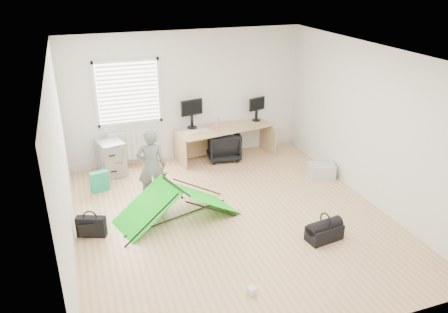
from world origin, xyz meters
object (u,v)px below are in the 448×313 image
object	(u,v)px
filing_cabinet	(111,157)
office_chair	(223,145)
monitor_right	(256,112)
laptop_bag	(91,227)
desk	(225,143)
monitor_left	(192,118)
thermos	(217,124)
kite	(177,202)
duffel_bag	(324,233)
storage_crate	(322,171)
person	(151,166)

from	to	relation	value
filing_cabinet	office_chair	bearing A→B (deg)	-14.38
monitor_right	laptop_bag	size ratio (longest dim) A/B	0.92
desk	monitor_left	distance (m)	0.91
desk	monitor_left	xyz separation A→B (m)	(-0.67, 0.23, 0.58)
monitor_right	thermos	xyz separation A→B (m)	(-1.01, -0.30, -0.07)
kite	laptop_bag	xyz separation A→B (m)	(-1.37, -0.07, -0.13)
kite	monitor_left	bearing A→B (deg)	51.03
filing_cabinet	monitor_left	xyz separation A→B (m)	(1.74, 0.20, 0.58)
office_chair	duffel_bag	bearing A→B (deg)	105.57
monitor_left	storage_crate	distance (m)	2.88
filing_cabinet	person	distance (m)	1.57
monitor_left	person	bearing A→B (deg)	-137.04
monitor_left	laptop_bag	world-z (taller)	monitor_left
thermos	storage_crate	distance (m)	2.33
monitor_left	storage_crate	bearing A→B (deg)	-50.43
filing_cabinet	monitor_right	world-z (taller)	monitor_right
office_chair	kite	world-z (taller)	office_chair
monitor_right	laptop_bag	world-z (taller)	monitor_right
desk	filing_cabinet	bearing A→B (deg)	170.10
storage_crate	laptop_bag	distance (m)	4.48
monitor_left	office_chair	bearing A→B (deg)	-33.46
thermos	laptop_bag	size ratio (longest dim) A/B	0.56
kite	storage_crate	distance (m)	3.12
filing_cabinet	thermos	world-z (taller)	thermos
person	laptop_bag	size ratio (longest dim) A/B	3.10
monitor_left	duffel_bag	world-z (taller)	monitor_left
monitor_left	monitor_right	world-z (taller)	monitor_left
thermos	laptop_bag	world-z (taller)	thermos
office_chair	thermos	bearing A→B (deg)	27.87
monitor_right	office_chair	size ratio (longest dim) A/B	0.59
storage_crate	monitor_right	bearing A→B (deg)	111.26
office_chair	person	xyz separation A→B (m)	(-1.79, -1.38, 0.38)
monitor_right	desk	bearing A→B (deg)	178.37
monitor_left	desk	bearing A→B (deg)	-30.29
storage_crate	desk	bearing A→B (deg)	134.23
thermos	monitor_left	bearing A→B (deg)	146.48
filing_cabinet	duffel_bag	bearing A→B (deg)	-64.25
storage_crate	kite	bearing A→B (deg)	-169.68
desk	thermos	size ratio (longest dim) A/B	8.12
thermos	office_chair	bearing A→B (deg)	19.67
monitor_left	person	size ratio (longest dim) A/B	0.35
monitor_left	office_chair	world-z (taller)	monitor_left
office_chair	person	world-z (taller)	person
desk	monitor_right	world-z (taller)	monitor_right
desk	kite	xyz separation A→B (m)	(-1.58, -2.08, -0.05)
monitor_right	kite	bearing A→B (deg)	-153.16
desk	duffel_bag	size ratio (longest dim) A/B	3.71
person	desk	bearing A→B (deg)	-132.38
monitor_right	office_chair	world-z (taller)	monitor_right
filing_cabinet	monitor_left	bearing A→B (deg)	-6.57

